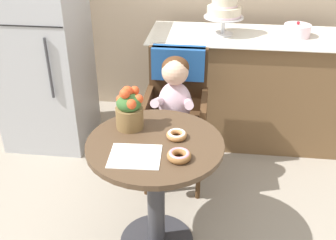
{
  "coord_description": "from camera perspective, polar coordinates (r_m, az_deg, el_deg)",
  "views": [
    {
      "loc": [
        0.28,
        -1.71,
        1.83
      ],
      "look_at": [
        0.05,
        0.15,
        0.77
      ],
      "focal_mm": 42.5,
      "sensor_mm": 36.0,
      "label": 1
    }
  ],
  "objects": [
    {
      "name": "cafe_table",
      "position": [
        2.18,
        -1.8,
        -7.86
      ],
      "size": [
        0.72,
        0.72,
        0.72
      ],
      "color": "#4C3826",
      "rests_on": "ground"
    },
    {
      "name": "wicker_chair",
      "position": [
        2.71,
        1.26,
        3.48
      ],
      "size": [
        0.42,
        0.45,
        0.95
      ],
      "rotation": [
        0.0,
        0.0,
        0.11
      ],
      "color": "#472D19",
      "rests_on": "ground"
    },
    {
      "name": "seated_child",
      "position": [
        2.56,
        0.92,
        2.72
      ],
      "size": [
        0.27,
        0.32,
        0.73
      ],
      "color": "silver",
      "rests_on": "ground"
    },
    {
      "name": "paper_napkin",
      "position": [
        1.95,
        -4.74,
        -5.19
      ],
      "size": [
        0.26,
        0.23,
        0.0
      ],
      "primitive_type": "cube",
      "rotation": [
        0.0,
        0.0,
        0.06
      ],
      "color": "white",
      "rests_on": "cafe_table"
    },
    {
      "name": "donut_front",
      "position": [
        1.92,
        1.6,
        -5.08
      ],
      "size": [
        0.12,
        0.12,
        0.04
      ],
      "color": "#936033",
      "rests_on": "cafe_table"
    },
    {
      "name": "donut_mid",
      "position": [
        2.08,
        1.25,
        -2.11
      ],
      "size": [
        0.11,
        0.11,
        0.03
      ],
      "color": "#AD7542",
      "rests_on": "cafe_table"
    },
    {
      "name": "flower_vase",
      "position": [
        2.14,
        -5.57,
        1.58
      ],
      "size": [
        0.15,
        0.15,
        0.24
      ],
      "color": "brown",
      "rests_on": "cafe_table"
    },
    {
      "name": "display_counter",
      "position": [
        3.32,
        11.06,
        4.48
      ],
      "size": [
        1.56,
        0.62,
        0.9
      ],
      "color": "brown",
      "rests_on": "ground"
    },
    {
      "name": "tiered_cake_stand",
      "position": [
        3.1,
        8.07,
        15.63
      ],
      "size": [
        0.3,
        0.3,
        0.34
      ],
      "color": "silver",
      "rests_on": "display_counter"
    },
    {
      "name": "round_layer_cake",
      "position": [
        3.22,
        18.02,
        12.13
      ],
      "size": [
        0.2,
        0.2,
        0.11
      ],
      "color": "silver",
      "rests_on": "display_counter"
    },
    {
      "name": "refrigerator",
      "position": [
        3.26,
        -17.77,
        10.62
      ],
      "size": [
        0.64,
        0.63,
        1.7
      ],
      "color": "#B7BABF",
      "rests_on": "ground"
    }
  ]
}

